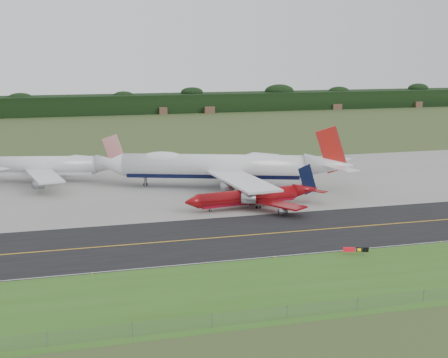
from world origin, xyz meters
TOP-DOWN VIEW (x-y plane):
  - ground at (0.00, 0.00)m, footprint 600.00×600.00m
  - grass_verge at (0.00, -35.00)m, footprint 400.00×30.00m
  - taxiway at (0.00, -4.00)m, footprint 400.00×32.00m
  - apron at (0.00, 51.00)m, footprint 400.00×78.00m
  - taxiway_centreline at (0.00, -4.00)m, footprint 400.00×0.40m
  - taxiway_edge_line at (0.00, -19.50)m, footprint 400.00×0.25m
  - perimeter_fence at (0.00, -48.00)m, footprint 320.00×0.10m
  - horizon_treeline at (0.00, 273.76)m, footprint 700.00×25.00m
  - jet_ba_747 at (8.16, 45.14)m, footprint 73.94×59.64m
  - jet_red_737 at (10.50, 20.10)m, footprint 38.72×31.31m
  - jet_star_tail at (-44.89, 68.31)m, footprint 56.49×46.39m
  - taxiway_sign at (18.24, -23.05)m, footprint 4.97×1.66m
  - edge_marker_left at (-34.25, -20.50)m, footprint 0.16×0.16m
  - edge_marker_center at (1.60, -20.50)m, footprint 0.16×0.16m
  - edge_marker_right at (39.77, -20.50)m, footprint 0.16×0.16m

SIDE VIEW (x-z plane):
  - ground at x=0.00m, z-range 0.00..0.00m
  - grass_verge at x=0.00m, z-range 0.00..0.01m
  - apron at x=0.00m, z-range 0.00..0.01m
  - taxiway at x=0.00m, z-range 0.00..0.02m
  - taxiway_centreline at x=0.00m, z-range 0.03..0.03m
  - taxiway_edge_line at x=0.00m, z-range 0.03..0.03m
  - edge_marker_left at x=-34.25m, z-range 0.00..0.50m
  - edge_marker_center at x=1.60m, z-range 0.00..0.50m
  - edge_marker_right at x=39.77m, z-range 0.00..0.50m
  - perimeter_fence at x=0.00m, z-range -158.90..161.10m
  - taxiway_sign at x=18.24m, z-range 0.35..2.06m
  - jet_red_737 at x=10.50m, z-range -2.34..8.12m
  - jet_star_tail at x=-44.89m, z-range -2.51..12.53m
  - horizon_treeline at x=0.00m, z-range -0.53..11.47m
  - jet_ba_747 at x=8.16m, z-range -3.05..16.05m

